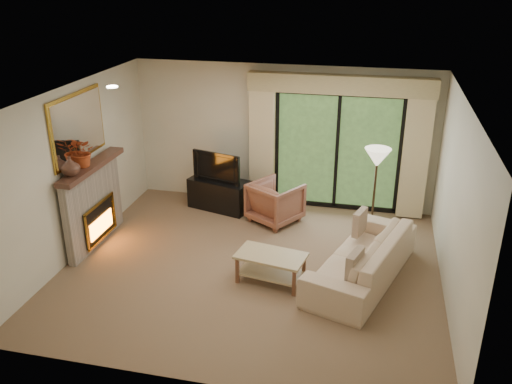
% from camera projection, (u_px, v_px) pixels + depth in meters
% --- Properties ---
extents(floor, '(5.50, 5.50, 0.00)m').
position_uv_depth(floor, '(252.00, 267.00, 8.14)').
color(floor, brown).
rests_on(floor, ground).
extents(ceiling, '(5.50, 5.50, 0.00)m').
position_uv_depth(ceiling, '(251.00, 96.00, 7.12)').
color(ceiling, white).
rests_on(ceiling, ground).
extents(wall_back, '(5.00, 0.00, 5.00)m').
position_uv_depth(wall_back, '(283.00, 136.00, 9.87)').
color(wall_back, beige).
rests_on(wall_back, ground).
extents(wall_front, '(5.00, 0.00, 5.00)m').
position_uv_depth(wall_front, '(193.00, 280.00, 5.38)').
color(wall_front, beige).
rests_on(wall_front, ground).
extents(wall_left, '(0.00, 5.00, 5.00)m').
position_uv_depth(wall_left, '(75.00, 172.00, 8.19)').
color(wall_left, beige).
rests_on(wall_left, ground).
extents(wall_right, '(0.00, 5.00, 5.00)m').
position_uv_depth(wall_right, '(456.00, 205.00, 7.06)').
color(wall_right, beige).
rests_on(wall_right, ground).
extents(fireplace, '(0.24, 1.70, 1.37)m').
position_uv_depth(fireplace, '(93.00, 204.00, 8.59)').
color(fireplace, gray).
rests_on(fireplace, floor).
extents(mirror, '(0.07, 1.45, 1.02)m').
position_uv_depth(mirror, '(78.00, 127.00, 8.11)').
color(mirror, '#B78C2E').
rests_on(mirror, wall_left).
extents(sliding_door, '(2.26, 0.10, 2.16)m').
position_uv_depth(sliding_door, '(337.00, 151.00, 9.70)').
color(sliding_door, black).
rests_on(sliding_door, floor).
extents(curtain_left, '(0.45, 0.18, 2.35)m').
position_uv_depth(curtain_left, '(262.00, 143.00, 9.84)').
color(curtain_left, '#CFBC8D').
rests_on(curtain_left, floor).
extents(curtain_right, '(0.45, 0.18, 2.35)m').
position_uv_depth(curtain_right, '(416.00, 153.00, 9.29)').
color(curtain_right, '#CFBC8D').
rests_on(curtain_right, floor).
extents(cornice, '(3.20, 0.24, 0.32)m').
position_uv_depth(cornice, '(341.00, 85.00, 9.15)').
color(cornice, tan).
rests_on(cornice, wall_back).
extents(media_console, '(1.21, 0.78, 0.56)m').
position_uv_depth(media_console, '(220.00, 194.00, 10.00)').
color(media_console, black).
rests_on(media_console, floor).
extents(tv, '(0.96, 0.37, 0.55)m').
position_uv_depth(tv, '(219.00, 166.00, 9.78)').
color(tv, black).
rests_on(tv, media_console).
extents(armchair, '(1.08, 1.08, 0.73)m').
position_uv_depth(armchair, '(275.00, 202.00, 9.45)').
color(armchair, brown).
rests_on(armchair, floor).
extents(sofa, '(1.59, 2.50, 0.68)m').
position_uv_depth(sofa, '(362.00, 257.00, 7.72)').
color(sofa, tan).
rests_on(sofa, floor).
extents(pillow_near, '(0.23, 0.43, 0.41)m').
position_uv_depth(pillow_near, '(355.00, 266.00, 7.04)').
color(pillow_near, brown).
rests_on(pillow_near, sofa).
extents(pillow_far, '(0.22, 0.40, 0.39)m').
position_uv_depth(pillow_far, '(360.00, 222.00, 8.25)').
color(pillow_far, brown).
rests_on(pillow_far, sofa).
extents(coffee_table, '(1.04, 0.69, 0.43)m').
position_uv_depth(coffee_table, '(271.00, 268.00, 7.69)').
color(coffee_table, tan).
rests_on(coffee_table, floor).
extents(floor_lamp, '(0.51, 0.51, 1.55)m').
position_uv_depth(floor_lamp, '(374.00, 195.00, 8.71)').
color(floor_lamp, beige).
rests_on(floor_lamp, floor).
extents(vase, '(0.30, 0.30, 0.29)m').
position_uv_depth(vase, '(70.00, 166.00, 7.80)').
color(vase, '#482B21').
rests_on(vase, fireplace).
extents(branches, '(0.51, 0.47, 0.47)m').
position_uv_depth(branches, '(83.00, 152.00, 8.10)').
color(branches, '#9F3B19').
rests_on(branches, fireplace).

